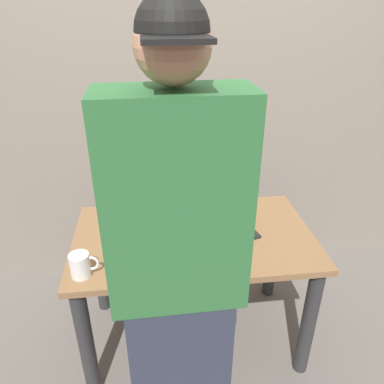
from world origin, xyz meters
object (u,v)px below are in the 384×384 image
object	(u,v)px
laptop	(218,221)
beer_bottle_green	(158,206)
beer_bottle_amber	(145,212)
person_figure	(178,286)
coffee_mug	(81,265)

from	to	relation	value
laptop	beer_bottle_green	xyz separation A→B (m)	(-0.31, 0.06, 0.08)
beer_bottle_green	beer_bottle_amber	bearing A→B (deg)	-142.32
laptop	person_figure	bearing A→B (deg)	-111.99
person_figure	coffee_mug	xyz separation A→B (m)	(-0.40, 0.35, -0.16)
laptop	coffee_mug	bearing A→B (deg)	-155.87
coffee_mug	person_figure	bearing A→B (deg)	-41.74
person_figure	coffee_mug	size ratio (longest dim) A/B	14.40
coffee_mug	beer_bottle_amber	bearing A→B (deg)	47.01
beer_bottle_amber	beer_bottle_green	xyz separation A→B (m)	(0.07, 0.05, 0.00)
beer_bottle_green	laptop	bearing A→B (deg)	-10.84
beer_bottle_green	person_figure	size ratio (longest dim) A/B	0.17
beer_bottle_amber	beer_bottle_green	world-z (taller)	beer_bottle_amber
beer_bottle_amber	coffee_mug	world-z (taller)	beer_bottle_amber
laptop	beer_bottle_amber	xyz separation A→B (m)	(-0.38, 0.01, 0.08)
person_figure	coffee_mug	world-z (taller)	person_figure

